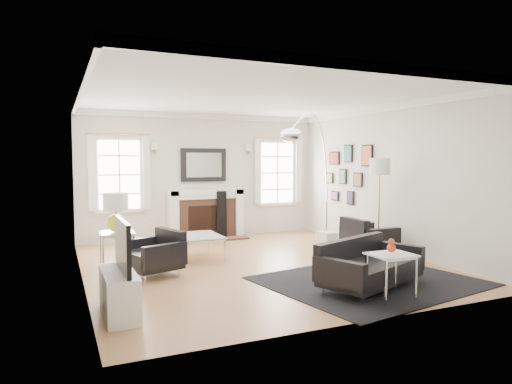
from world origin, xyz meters
name	(u,v)px	position (x,y,z in m)	size (l,w,h in m)	color
floor	(256,264)	(0.00, 0.00, 0.00)	(6.00, 6.00, 0.00)	#A87646
back_wall	(203,176)	(0.00, 3.00, 1.40)	(5.50, 0.04, 2.80)	beige
front_wall	(369,194)	(0.00, -3.00, 1.40)	(5.50, 0.04, 2.80)	beige
left_wall	(81,185)	(-2.75, 0.00, 1.40)	(0.04, 6.00, 2.80)	beige
right_wall	(388,179)	(2.75, 0.00, 1.40)	(0.04, 6.00, 2.80)	beige
ceiling	(256,97)	(0.00, 0.00, 2.80)	(5.50, 6.00, 0.02)	white
crown_molding	(256,101)	(0.00, 0.00, 2.74)	(5.50, 6.00, 0.12)	white
fireplace	(206,214)	(0.00, 2.79, 0.54)	(1.70, 0.69, 1.11)	white
mantel_mirror	(204,165)	(0.00, 2.95, 1.65)	(1.05, 0.07, 0.75)	black
window_left	(119,174)	(-1.85, 2.95, 1.46)	(1.24, 0.15, 1.62)	white
window_right	(277,173)	(1.85, 2.95, 1.46)	(1.24, 0.15, 1.62)	white
gallery_wall	(347,171)	(2.72, 1.30, 1.53)	(0.04, 1.73, 1.29)	black
tv_unit	(120,287)	(-2.44, -1.70, 0.33)	(0.35, 1.00, 1.09)	white
area_rug	(370,281)	(1.06, -1.68, 0.01)	(2.89, 2.41, 0.01)	black
sofa	(368,266)	(0.83, -1.92, 0.30)	(1.83, 1.32, 0.55)	black
armchair_left	(156,255)	(-1.71, -0.05, 0.31)	(0.97, 1.02, 0.56)	black
armchair_right	(367,238)	(2.14, -0.18, 0.32)	(0.78, 0.86, 0.58)	black
coffee_table	(192,237)	(-0.90, 0.75, 0.40)	(0.98, 0.98, 0.43)	silver
side_table_left	(116,239)	(-2.20, 0.62, 0.49)	(0.55, 0.55, 0.60)	silver
nesting_table	(391,263)	(0.73, -2.52, 0.47)	(0.54, 0.45, 0.59)	silver
gourd_lamp	(116,210)	(-2.20, 0.62, 0.96)	(0.39, 0.39, 0.63)	yellow
orange_vase	(391,246)	(0.73, -2.52, 0.69)	(0.11, 0.11, 0.17)	red
arc_floor_lamp	(311,174)	(1.40, 0.58, 1.49)	(1.94, 1.80, 2.75)	silver
stick_floor_lamp	(380,172)	(2.20, -0.44, 1.55)	(0.36, 0.36, 1.79)	#A9783A
speaker_tower	(222,215)	(0.32, 2.65, 0.54)	(0.21, 0.21, 1.07)	black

